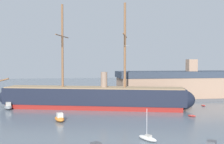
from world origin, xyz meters
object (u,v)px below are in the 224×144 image
sailboat_near_centre (148,138)px  dockside_warehouse_right (195,85)px  tall_ship (93,97)px  motorboat_alongside_bow (60,118)px  dinghy_distant_centre (105,103)px  dinghy_alongside_stern (192,116)px  motorboat_far_left (8,107)px  seagull_in_flight (127,46)px  dinghy_far_right (203,105)px

sailboat_near_centre → dockside_warehouse_right: (31.60, 49.30, 4.46)m
tall_ship → sailboat_near_centre: tall_ship is taller
motorboat_alongside_bow → dockside_warehouse_right: size_ratio=0.08×
dinghy_distant_centre → dockside_warehouse_right: size_ratio=0.04×
sailboat_near_centre → dockside_warehouse_right: dockside_warehouse_right is taller
motorboat_alongside_bow → dockside_warehouse_right: dockside_warehouse_right is taller
dinghy_alongside_stern → dockside_warehouse_right: dockside_warehouse_right is taller
motorboat_far_left → dockside_warehouse_right: size_ratio=0.09×
motorboat_alongside_bow → motorboat_far_left: bearing=128.7°
tall_ship → dinghy_alongside_stern: size_ratio=28.80×
tall_ship → seagull_in_flight: tall_ship is taller
tall_ship → dinghy_far_right: bearing=-1.6°
dinghy_alongside_stern → seagull_in_flight: bearing=-155.4°
dinghy_alongside_stern → dinghy_far_right: 18.02m
dinghy_alongside_stern → seagull_in_flight: seagull_in_flight is taller
dinghy_alongside_stern → motorboat_far_left: bearing=158.7°
motorboat_far_left → dinghy_far_right: (56.67, -3.27, -0.49)m
dinghy_far_right → dockside_warehouse_right: 17.48m
dockside_warehouse_right → tall_ship: bearing=-158.1°
motorboat_far_left → dockside_warehouse_right: (61.58, 12.84, 4.20)m
tall_ship → dockside_warehouse_right: bearing=21.9°
sailboat_near_centre → dinghy_distant_centre: size_ratio=2.42×
motorboat_far_left → seagull_in_flight: 41.82m
sailboat_near_centre → dinghy_distant_centre: bearing=92.5°
dinghy_distant_centre → motorboat_alongside_bow: bearing=-118.3°
dinghy_distant_centre → seagull_in_flight: 36.55m
tall_ship → dinghy_alongside_stern: 27.63m
tall_ship → dinghy_alongside_stern: bearing=-34.7°
tall_ship → dinghy_alongside_stern: tall_ship is taller
tall_ship → dinghy_distant_centre: tall_ship is taller
dinghy_far_right → seagull_in_flight: size_ratio=1.48×
motorboat_far_left → dinghy_far_right: 56.77m
tall_ship → motorboat_far_left: size_ratio=11.58×
sailboat_near_centre → seagull_in_flight: (-1.56, 10.25, 16.20)m
motorboat_alongside_bow → seagull_in_flight: size_ratio=3.85×
motorboat_far_left → dinghy_far_right: motorboat_far_left is taller
motorboat_alongside_bow → dinghy_far_right: 44.58m
motorboat_alongside_bow → dinghy_distant_centre: size_ratio=2.21×
dinghy_alongside_stern → motorboat_far_left: 49.70m
tall_ship → motorboat_alongside_bow: tall_ship is taller
sailboat_near_centre → motorboat_far_left: 47.21m
tall_ship → dockside_warehouse_right: 40.84m
dinghy_far_right → dinghy_distant_centre: size_ratio=0.85×
motorboat_alongside_bow → dinghy_far_right: bearing=19.8°
sailboat_near_centre → dinghy_far_right: 42.60m
seagull_in_flight → motorboat_alongside_bow: bearing=150.2°
tall_ship → dinghy_distant_centre: bearing=63.6°
motorboat_far_left → seagull_in_flight: (28.42, -26.21, 15.94)m
sailboat_near_centre → dockside_warehouse_right: bearing=57.3°
dinghy_alongside_stern → dockside_warehouse_right: (15.27, 30.86, 4.67)m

